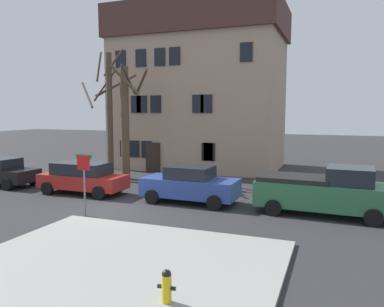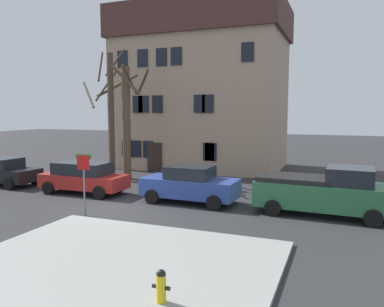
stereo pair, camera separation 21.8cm
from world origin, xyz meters
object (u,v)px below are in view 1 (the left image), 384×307
object	(u,v)px
tree_bare_near	(109,111)
car_red_wagon	(82,177)
car_blue_sedan	(190,184)
building_main	(200,88)
pickup_truck_green	(325,191)
street_sign_pole	(84,173)
bicycle_leaning	(82,173)
car_black_sedan	(0,172)
tree_bare_mid	(125,118)
fire_hydrant	(167,285)

from	to	relation	value
tree_bare_near	car_red_wagon	distance (m)	5.39
car_blue_sedan	building_main	bearing A→B (deg)	107.52
pickup_truck_green	street_sign_pole	xyz separation A→B (m)	(-9.20, -3.69, 0.80)
pickup_truck_green	building_main	bearing A→B (deg)	130.16
car_red_wagon	bicycle_leaning	bearing A→B (deg)	127.57
car_red_wagon	car_black_sedan	bearing A→B (deg)	178.31
tree_bare_mid	fire_hydrant	bearing A→B (deg)	-56.43
tree_bare_near	pickup_truck_green	distance (m)	13.83
car_black_sedan	tree_bare_mid	bearing A→B (deg)	38.11
pickup_truck_green	fire_hydrant	bearing A→B (deg)	-108.12
car_red_wagon	street_sign_pole	xyz separation A→B (m)	(2.76, -3.54, 0.94)
tree_bare_mid	fire_hydrant	distance (m)	16.81
car_blue_sedan	pickup_truck_green	bearing A→B (deg)	0.03
tree_bare_mid	bicycle_leaning	size ratio (longest dim) A/B	4.36
street_sign_pole	tree_bare_near	bearing A→B (deg)	115.71
car_red_wagon	tree_bare_near	bearing A→B (deg)	102.45
building_main	car_blue_sedan	world-z (taller)	building_main
building_main	car_blue_sedan	xyz separation A→B (m)	(3.58, -11.35, -5.20)
tree_bare_mid	fire_hydrant	world-z (taller)	tree_bare_mid
building_main	tree_bare_mid	distance (m)	7.61
building_main	car_blue_sedan	bearing A→B (deg)	-72.48
building_main	car_black_sedan	bearing A→B (deg)	-126.21
tree_bare_mid	fire_hydrant	size ratio (longest dim) A/B	9.58
car_red_wagon	car_blue_sedan	xyz separation A→B (m)	(5.97, 0.15, 0.01)
fire_hydrant	building_main	bearing A→B (deg)	107.74
building_main	tree_bare_mid	world-z (taller)	building_main
building_main	tree_bare_mid	bearing A→B (deg)	-110.43
tree_bare_near	car_blue_sedan	world-z (taller)	tree_bare_near
tree_bare_near	car_blue_sedan	bearing A→B (deg)	-29.56
car_blue_sedan	bicycle_leaning	world-z (taller)	car_blue_sedan
car_red_wagon	car_blue_sedan	bearing A→B (deg)	1.45
tree_bare_mid	tree_bare_near	bearing A→B (deg)	-138.78
tree_bare_mid	car_black_sedan	world-z (taller)	tree_bare_mid
car_red_wagon	street_sign_pole	size ratio (longest dim) A/B	1.81
building_main	pickup_truck_green	size ratio (longest dim) A/B	2.25
tree_bare_mid	car_red_wagon	xyz separation A→B (m)	(0.16, -4.69, -2.99)
street_sign_pole	fire_hydrant	bearing A→B (deg)	-41.60
tree_bare_near	fire_hydrant	xyz separation A→B (m)	(9.85, -13.08, -3.81)
building_main	car_black_sedan	xyz separation A→B (m)	(-8.29, -11.33, -5.27)
street_sign_pole	building_main	bearing A→B (deg)	91.42
building_main	car_red_wagon	xyz separation A→B (m)	(-2.38, -11.50, -5.22)
car_blue_sedan	fire_hydrant	world-z (taller)	car_blue_sedan
tree_bare_near	bicycle_leaning	xyz separation A→B (m)	(-1.87, -0.45, -3.94)
building_main	tree_bare_near	distance (m)	8.34
tree_bare_near	street_sign_pole	size ratio (longest dim) A/B	3.19
car_blue_sedan	fire_hydrant	size ratio (longest dim) A/B	6.11
street_sign_pole	bicycle_leaning	world-z (taller)	street_sign_pole
car_blue_sedan	street_sign_pole	xyz separation A→B (m)	(-3.21, -3.69, 0.93)
tree_bare_mid	bicycle_leaning	world-z (taller)	tree_bare_mid
car_blue_sedan	fire_hydrant	distance (m)	9.67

